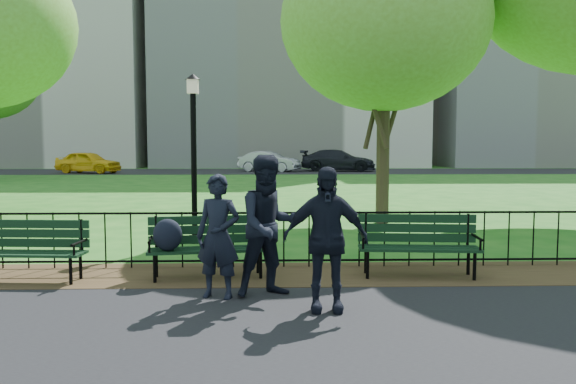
{
  "coord_description": "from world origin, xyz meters",
  "views": [
    {
      "loc": [
        0.42,
        -6.77,
        1.94
      ],
      "look_at": [
        0.65,
        1.5,
        1.25
      ],
      "focal_mm": 35.0,
      "sensor_mm": 36.0,
      "label": 1
    }
  ],
  "objects_px": {
    "lamppost": "(194,152)",
    "sedan_dark": "(338,160)",
    "park_bench_right_a": "(418,238)",
    "person_right": "(325,239)",
    "taxi": "(88,162)",
    "tree_near_e": "(385,23)",
    "park_bench_main": "(189,238)",
    "person_left": "(218,236)",
    "person_mid": "(270,226)",
    "sedan_silver": "(269,161)",
    "park_bench_left_a": "(28,244)"
  },
  "relations": [
    {
      "from": "lamppost",
      "to": "sedan_dark",
      "type": "relative_size",
      "value": 0.6
    },
    {
      "from": "park_bench_right_a",
      "to": "person_right",
      "type": "bearing_deg",
      "value": -126.56
    },
    {
      "from": "person_right",
      "to": "taxi",
      "type": "xyz_separation_m",
      "value": [
        -13.42,
        33.0,
        -0.08
      ]
    },
    {
      "from": "person_right",
      "to": "sedan_dark",
      "type": "xyz_separation_m",
      "value": [
        4.33,
        35.46,
        -0.04
      ]
    },
    {
      "from": "tree_near_e",
      "to": "sedan_dark",
      "type": "distance_m",
      "value": 28.38
    },
    {
      "from": "park_bench_main",
      "to": "lamppost",
      "type": "distance_m",
      "value": 3.32
    },
    {
      "from": "park_bench_main",
      "to": "taxi",
      "type": "xyz_separation_m",
      "value": [
        -11.61,
        31.4,
        0.16
      ]
    },
    {
      "from": "person_left",
      "to": "person_mid",
      "type": "height_order",
      "value": "person_mid"
    },
    {
      "from": "taxi",
      "to": "sedan_silver",
      "type": "bearing_deg",
      "value": -65.18
    },
    {
      "from": "lamppost",
      "to": "taxi",
      "type": "height_order",
      "value": "lamppost"
    },
    {
      "from": "lamppost",
      "to": "tree_near_e",
      "type": "xyz_separation_m",
      "value": [
        4.3,
        2.79,
        3.11
      ]
    },
    {
      "from": "person_mid",
      "to": "taxi",
      "type": "xyz_separation_m",
      "value": [
        -12.77,
        32.33,
        -0.14
      ]
    },
    {
      "from": "person_mid",
      "to": "sedan_silver",
      "type": "bearing_deg",
      "value": 70.07
    },
    {
      "from": "park_bench_left_a",
      "to": "taxi",
      "type": "distance_m",
      "value": 32.76
    },
    {
      "from": "park_bench_left_a",
      "to": "lamppost",
      "type": "xyz_separation_m",
      "value": [
        1.94,
        3.09,
        1.27
      ]
    },
    {
      "from": "park_bench_main",
      "to": "park_bench_right_a",
      "type": "height_order",
      "value": "park_bench_right_a"
    },
    {
      "from": "park_bench_main",
      "to": "sedan_dark",
      "type": "bearing_deg",
      "value": 71.77
    },
    {
      "from": "sedan_silver",
      "to": "lamppost",
      "type": "bearing_deg",
      "value": -159.9
    },
    {
      "from": "park_bench_left_a",
      "to": "tree_near_e",
      "type": "xyz_separation_m",
      "value": [
        6.24,
        5.88,
        4.39
      ]
    },
    {
      "from": "person_mid",
      "to": "sedan_silver",
      "type": "relative_size",
      "value": 0.4
    },
    {
      "from": "tree_near_e",
      "to": "person_right",
      "type": "height_order",
      "value": "tree_near_e"
    },
    {
      "from": "park_bench_main",
      "to": "sedan_silver",
      "type": "bearing_deg",
      "value": 80.37
    },
    {
      "from": "park_bench_right_a",
      "to": "sedan_silver",
      "type": "xyz_separation_m",
      "value": [
        -2.37,
        33.19,
        0.19
      ]
    },
    {
      "from": "park_bench_right_a",
      "to": "taxi",
      "type": "distance_m",
      "value": 34.68
    },
    {
      "from": "park_bench_left_a",
      "to": "sedan_silver",
      "type": "bearing_deg",
      "value": 88.54
    },
    {
      "from": "taxi",
      "to": "sedan_dark",
      "type": "bearing_deg",
      "value": -65.89
    },
    {
      "from": "lamppost",
      "to": "sedan_dark",
      "type": "height_order",
      "value": "lamppost"
    },
    {
      "from": "park_bench_right_a",
      "to": "person_mid",
      "type": "height_order",
      "value": "person_mid"
    },
    {
      "from": "park_bench_right_a",
      "to": "person_right",
      "type": "distance_m",
      "value": 2.32
    },
    {
      "from": "tree_near_e",
      "to": "person_mid",
      "type": "bearing_deg",
      "value": -112.31
    },
    {
      "from": "park_bench_right_a",
      "to": "park_bench_left_a",
      "type": "bearing_deg",
      "value": -173.45
    },
    {
      "from": "lamppost",
      "to": "park_bench_left_a",
      "type": "bearing_deg",
      "value": -122.2
    },
    {
      "from": "person_mid",
      "to": "person_right",
      "type": "height_order",
      "value": "person_mid"
    },
    {
      "from": "park_bench_right_a",
      "to": "sedan_dark",
      "type": "bearing_deg",
      "value": 90.56
    },
    {
      "from": "park_bench_main",
      "to": "park_bench_left_a",
      "type": "bearing_deg",
      "value": 172.36
    },
    {
      "from": "person_right",
      "to": "sedan_dark",
      "type": "height_order",
      "value": "person_right"
    },
    {
      "from": "park_bench_main",
      "to": "tree_near_e",
      "type": "bearing_deg",
      "value": 48.08
    },
    {
      "from": "park_bench_left_a",
      "to": "park_bench_main",
      "type": "bearing_deg",
      "value": 4.45
    },
    {
      "from": "person_left",
      "to": "park_bench_left_a",
      "type": "bearing_deg",
      "value": 175.8
    },
    {
      "from": "park_bench_main",
      "to": "person_right",
      "type": "xyz_separation_m",
      "value": [
        1.82,
        -1.6,
        0.24
      ]
    },
    {
      "from": "tree_near_e",
      "to": "taxi",
      "type": "relative_size",
      "value": 1.58
    },
    {
      "from": "person_left",
      "to": "sedan_silver",
      "type": "height_order",
      "value": "person_left"
    },
    {
      "from": "park_bench_main",
      "to": "sedan_dark",
      "type": "distance_m",
      "value": 34.41
    },
    {
      "from": "taxi",
      "to": "sedan_silver",
      "type": "relative_size",
      "value": 1.0
    },
    {
      "from": "person_left",
      "to": "taxi",
      "type": "relative_size",
      "value": 0.35
    },
    {
      "from": "person_left",
      "to": "taxi",
      "type": "height_order",
      "value": "person_left"
    },
    {
      "from": "person_left",
      "to": "sedan_silver",
      "type": "relative_size",
      "value": 0.35
    },
    {
      "from": "park_bench_left_a",
      "to": "lamppost",
      "type": "relative_size",
      "value": 0.51
    },
    {
      "from": "person_left",
      "to": "person_mid",
      "type": "bearing_deg",
      "value": 22.36
    },
    {
      "from": "lamppost",
      "to": "sedan_silver",
      "type": "distance_m",
      "value": 30.27
    }
  ]
}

